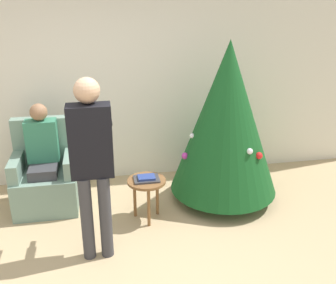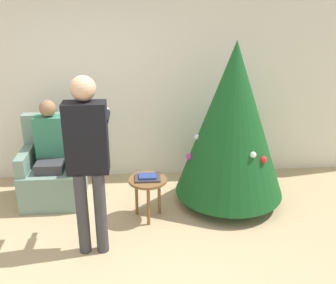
{
  "view_description": "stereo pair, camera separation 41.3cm",
  "coord_description": "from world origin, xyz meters",
  "px_view_note": "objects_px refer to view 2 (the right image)",
  "views": [
    {
      "loc": [
        -0.15,
        -2.9,
        2.5
      ],
      "look_at": [
        0.55,
        0.88,
        0.99
      ],
      "focal_mm": 42.0,
      "sensor_mm": 36.0,
      "label": 1
    },
    {
      "loc": [
        0.26,
        -2.95,
        2.5
      ],
      "look_at": [
        0.55,
        0.88,
        0.99
      ],
      "focal_mm": 42.0,
      "sensor_mm": 36.0,
      "label": 2
    }
  ],
  "objects_px": {
    "person_standing": "(87,151)",
    "christmas_tree": "(232,121)",
    "person_seated": "(51,148)",
    "side_stool": "(148,185)",
    "armchair": "(54,172)"
  },
  "relations": [
    {
      "from": "person_standing",
      "to": "christmas_tree",
      "type": "bearing_deg",
      "value": 28.34
    },
    {
      "from": "person_seated",
      "to": "person_standing",
      "type": "distance_m",
      "value": 1.25
    },
    {
      "from": "person_standing",
      "to": "side_stool",
      "type": "height_order",
      "value": "person_standing"
    },
    {
      "from": "person_seated",
      "to": "person_standing",
      "type": "relative_size",
      "value": 0.72
    },
    {
      "from": "person_standing",
      "to": "side_stool",
      "type": "relative_size",
      "value": 3.57
    },
    {
      "from": "person_seated",
      "to": "christmas_tree",
      "type": "bearing_deg",
      "value": -5.13
    },
    {
      "from": "armchair",
      "to": "side_stool",
      "type": "xyz_separation_m",
      "value": [
        1.16,
        -0.54,
        0.06
      ]
    },
    {
      "from": "person_standing",
      "to": "person_seated",
      "type": "bearing_deg",
      "value": 119.41
    },
    {
      "from": "armchair",
      "to": "person_seated",
      "type": "xyz_separation_m",
      "value": [
        0.0,
        -0.03,
        0.34
      ]
    },
    {
      "from": "person_seated",
      "to": "side_stool",
      "type": "xyz_separation_m",
      "value": [
        1.16,
        -0.51,
        -0.28
      ]
    },
    {
      "from": "christmas_tree",
      "to": "person_standing",
      "type": "height_order",
      "value": "christmas_tree"
    },
    {
      "from": "christmas_tree",
      "to": "person_standing",
      "type": "xyz_separation_m",
      "value": [
        -1.58,
        -0.85,
        0.01
      ]
    },
    {
      "from": "christmas_tree",
      "to": "armchair",
      "type": "height_order",
      "value": "christmas_tree"
    },
    {
      "from": "person_standing",
      "to": "side_stool",
      "type": "distance_m",
      "value": 1.01
    },
    {
      "from": "armchair",
      "to": "person_standing",
      "type": "xyz_separation_m",
      "value": [
        0.59,
        -1.08,
        0.71
      ]
    }
  ]
}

